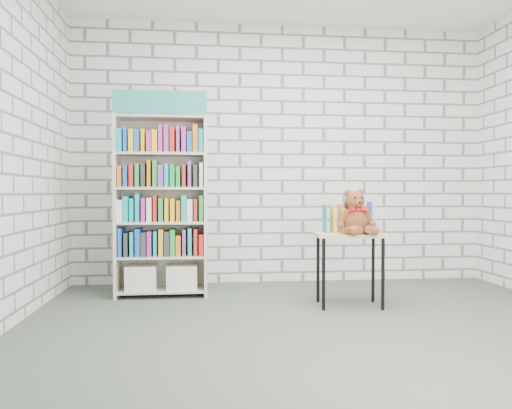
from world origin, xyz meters
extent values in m
plane|color=#434D41|center=(0.00, 0.00, 0.00)|extent=(4.50, 4.50, 0.00)
cube|color=silver|center=(0.00, 2.00, 1.40)|extent=(4.50, 0.02, 2.80)
cube|color=silver|center=(0.00, -2.00, 1.40)|extent=(4.50, 0.02, 2.80)
cube|color=beige|center=(-1.66, 1.35, 0.85)|extent=(0.03, 0.33, 1.70)
cube|color=beige|center=(-0.84, 1.35, 0.85)|extent=(0.03, 0.33, 1.70)
cube|color=beige|center=(-1.25, 1.50, 0.85)|extent=(0.85, 0.02, 1.70)
cube|color=teal|center=(-1.25, 1.20, 1.80)|extent=(0.85, 0.02, 0.21)
cube|color=beige|center=(-1.25, 1.35, 0.06)|extent=(0.79, 0.31, 0.02)
cube|color=beige|center=(-1.25, 1.35, 0.38)|extent=(0.79, 0.31, 0.02)
cube|color=beige|center=(-1.25, 1.35, 0.70)|extent=(0.79, 0.31, 0.02)
cube|color=beige|center=(-1.25, 1.35, 1.02)|extent=(0.79, 0.31, 0.02)
cube|color=beige|center=(-1.25, 1.35, 1.34)|extent=(0.79, 0.31, 0.02)
cube|color=beige|center=(-1.25, 1.35, 1.68)|extent=(0.79, 0.31, 0.02)
cube|color=silver|center=(-1.44, 1.35, 0.18)|extent=(0.28, 0.27, 0.23)
cube|color=silver|center=(-1.06, 1.35, 0.18)|extent=(0.28, 0.27, 0.23)
cube|color=purple|center=(-1.25, 1.34, 0.50)|extent=(0.79, 0.27, 0.23)
cube|color=#333338|center=(-1.25, 1.34, 0.82)|extent=(0.79, 0.27, 0.23)
cube|color=red|center=(-1.25, 1.34, 1.14)|extent=(0.79, 0.27, 0.23)
cube|color=yellow|center=(-1.25, 1.34, 1.46)|extent=(0.79, 0.27, 0.23)
cube|color=tan|center=(0.39, 0.76, 0.62)|extent=(0.62, 0.45, 0.03)
cylinder|color=black|center=(0.13, 0.62, 0.30)|extent=(0.03, 0.03, 0.60)
cylinder|color=black|center=(0.15, 0.93, 0.30)|extent=(0.03, 0.03, 0.60)
cylinder|color=black|center=(0.62, 0.58, 0.30)|extent=(0.03, 0.03, 0.60)
cylinder|color=black|center=(0.65, 0.89, 0.30)|extent=(0.03, 0.03, 0.60)
cylinder|color=black|center=(0.14, 0.63, 0.63)|extent=(0.04, 0.04, 0.01)
cylinder|color=black|center=(0.61, 0.59, 0.63)|extent=(0.04, 0.04, 0.01)
cube|color=teal|center=(0.20, 0.87, 0.75)|extent=(0.03, 0.18, 0.24)
cube|color=yellow|center=(0.26, 0.86, 0.75)|extent=(0.03, 0.18, 0.24)
cube|color=orange|center=(0.33, 0.86, 0.75)|extent=(0.03, 0.18, 0.24)
cube|color=black|center=(0.39, 0.85, 0.75)|extent=(0.03, 0.18, 0.24)
cube|color=white|center=(0.46, 0.85, 0.75)|extent=(0.03, 0.18, 0.24)
cube|color=orange|center=(0.53, 0.84, 0.75)|extent=(0.03, 0.18, 0.24)
cube|color=blue|center=(0.59, 0.83, 0.75)|extent=(0.03, 0.18, 0.24)
ellipsoid|color=brown|center=(0.41, 0.68, 0.74)|extent=(0.22, 0.19, 0.22)
sphere|color=brown|center=(0.41, 0.68, 0.91)|extent=(0.16, 0.16, 0.16)
sphere|color=brown|center=(0.35, 0.69, 0.98)|extent=(0.06, 0.06, 0.06)
sphere|color=brown|center=(0.46, 0.70, 0.98)|extent=(0.06, 0.06, 0.06)
sphere|color=brown|center=(0.42, 0.61, 0.89)|extent=(0.06, 0.06, 0.06)
sphere|color=black|center=(0.39, 0.61, 0.93)|extent=(0.02, 0.02, 0.02)
sphere|color=black|center=(0.44, 0.62, 0.93)|extent=(0.02, 0.02, 0.02)
sphere|color=black|center=(0.42, 0.59, 0.90)|extent=(0.02, 0.02, 0.02)
cylinder|color=brown|center=(0.30, 0.65, 0.77)|extent=(0.11, 0.09, 0.16)
cylinder|color=brown|center=(0.52, 0.68, 0.77)|extent=(0.11, 0.10, 0.16)
sphere|color=brown|center=(0.27, 0.63, 0.71)|extent=(0.06, 0.06, 0.06)
sphere|color=brown|center=(0.56, 0.67, 0.71)|extent=(0.06, 0.06, 0.06)
cylinder|color=brown|center=(0.36, 0.56, 0.67)|extent=(0.13, 0.18, 0.09)
cylinder|color=brown|center=(0.49, 0.58, 0.67)|extent=(0.10, 0.18, 0.09)
sphere|color=brown|center=(0.34, 0.49, 0.67)|extent=(0.08, 0.08, 0.08)
sphere|color=brown|center=(0.52, 0.51, 0.67)|extent=(0.08, 0.08, 0.08)
cone|color=red|center=(0.38, 0.61, 0.84)|extent=(0.07, 0.07, 0.06)
cone|color=red|center=(0.45, 0.62, 0.84)|extent=(0.07, 0.07, 0.06)
sphere|color=red|center=(0.42, 0.61, 0.84)|extent=(0.03, 0.03, 0.03)
camera|label=1|loc=(-0.87, -3.41, 0.98)|focal=35.00mm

